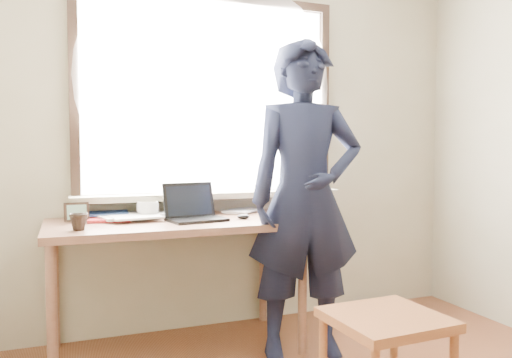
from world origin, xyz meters
name	(u,v)px	position (x,y,z in m)	size (l,w,h in m)	color
room_shell	(386,42)	(-0.02, 0.20, 1.64)	(3.52, 4.02, 2.61)	#B1AA8F
desk	(176,234)	(-0.52, 1.63, 0.73)	(1.51, 0.76, 0.81)	brown
laptop	(193,211)	(-0.41, 1.60, 0.86)	(0.37, 0.32, 0.23)	black
mug_white	(148,210)	(-0.66, 1.78, 0.86)	(0.14, 0.14, 0.11)	white
mug_dark	(79,222)	(-1.08, 1.43, 0.85)	(0.10, 0.10, 0.09)	black
mouse	(243,217)	(-0.11, 1.53, 0.83)	(0.08, 0.06, 0.03)	black
desk_clutter	(142,216)	(-0.70, 1.76, 0.83)	(0.74, 0.47, 0.05)	maroon
book_a	(111,217)	(-0.88, 1.86, 0.82)	(0.18, 0.24, 0.02)	white
book_b	(230,210)	(-0.07, 1.92, 0.82)	(0.18, 0.25, 0.02)	white
picture_frame	(77,214)	(-1.08, 1.73, 0.86)	(0.14, 0.03, 0.11)	black
work_chair	(386,331)	(0.20, 0.49, 0.42)	(0.51, 0.49, 0.50)	#A15E34
person	(305,199)	(0.20, 1.30, 0.95)	(0.69, 0.45, 1.89)	black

